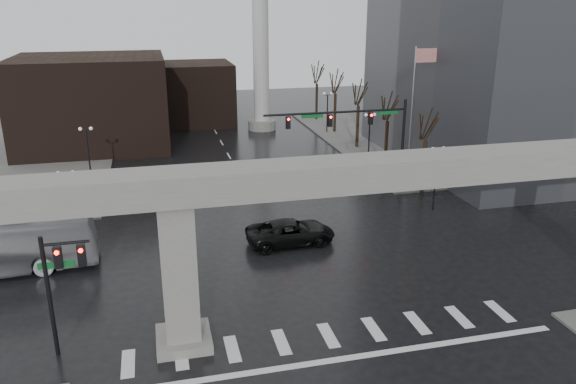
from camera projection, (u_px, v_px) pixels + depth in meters
name	position (u px, v px, depth m)	size (l,w,h in m)	color
ground	(322.00, 325.00, 28.73)	(160.00, 160.00, 0.00)	black
sidewalk_ne	(441.00, 138.00, 67.65)	(28.00, 36.00, 0.15)	slate
elevated_guideway	(351.00, 196.00, 26.79)	(48.00, 2.60, 8.70)	gray
building_far_left	(93.00, 102.00, 62.55)	(16.00, 14.00, 10.00)	black
building_far_mid	(194.00, 93.00, 74.77)	(10.00, 10.00, 8.00)	black
smokestack	(260.00, 21.00, 68.04)	(3.60, 3.60, 30.00)	#BCBCB7
signal_mast_arm	(361.00, 128.00, 46.14)	(12.12, 0.43, 8.00)	black
signal_left_pole	(59.00, 275.00, 25.11)	(2.30, 0.30, 6.00)	black
flagpole_assembly	(416.00, 98.00, 49.96)	(2.06, 0.12, 12.00)	silver
lamp_right_0	(437.00, 167.00, 43.51)	(1.22, 0.32, 5.11)	black
lamp_right_1	(370.00, 129.00, 56.38)	(1.22, 0.32, 5.11)	black
lamp_right_2	(327.00, 105.00, 69.24)	(1.22, 0.32, 5.11)	black
lamp_left_0	(68.00, 194.00, 37.43)	(1.22, 0.32, 5.11)	black
lamp_left_1	(87.00, 145.00, 50.29)	(1.22, 0.32, 5.11)	black
lamp_left_2	(99.00, 115.00, 63.16)	(1.22, 0.32, 5.11)	black
tree_right_0	(424.00, 161.00, 47.66)	(1.09, 1.58, 7.50)	black
tree_right_1	(387.00, 139.00, 54.99)	(1.09, 1.61, 7.67)	black
tree_right_2	(358.00, 122.00, 62.32)	(1.10, 1.63, 7.85)	black
tree_right_3	(335.00, 109.00, 69.65)	(1.11, 1.66, 8.02)	black
tree_right_4	(317.00, 98.00, 76.98)	(1.12, 1.69, 8.19)	black
pickup_truck	(291.00, 232.00, 38.05)	(2.78, 6.03, 1.68)	black
far_car	(179.00, 179.00, 49.71)	(1.79, 4.45, 1.52)	black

